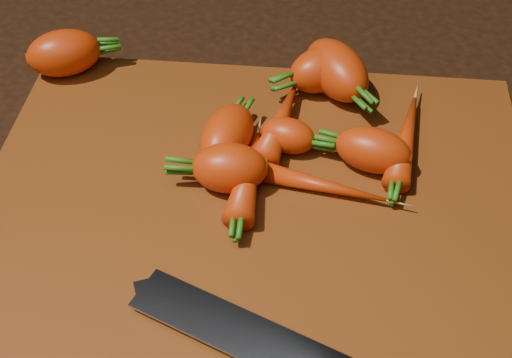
{
  "coord_description": "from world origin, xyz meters",
  "views": [
    {
      "loc": [
        0.04,
        -0.43,
        0.48
      ],
      "look_at": [
        0.0,
        0.01,
        0.03
      ],
      "focal_mm": 50.0,
      "sensor_mm": 36.0,
      "label": 1
    }
  ],
  "objects": [
    {
      "name": "knife",
      "position": [
        0.04,
        -0.16,
        0.02
      ],
      "size": [
        0.34,
        0.16,
        0.02
      ],
      "rotation": [
        0.0,
        0.0,
        -0.39
      ],
      "color": "gray",
      "rests_on": "cutting_board"
    },
    {
      "name": "carrot_0",
      "position": [
        -0.22,
        0.17,
        0.04
      ],
      "size": [
        0.09,
        0.08,
        0.05
      ],
      "primitive_type": "ellipsoid",
      "rotation": [
        0.0,
        0.0,
        0.41
      ],
      "color": "#C0330B",
      "rests_on": "cutting_board"
    },
    {
      "name": "carrot_2",
      "position": [
        0.07,
        0.17,
        0.04
      ],
      "size": [
        0.09,
        0.1,
        0.05
      ],
      "primitive_type": "ellipsoid",
      "rotation": [
        0.0,
        0.0,
        -1.02
      ],
      "color": "#C0330B",
      "rests_on": "cutting_board"
    },
    {
      "name": "carrot_10",
      "position": [
        0.02,
        0.09,
        0.03
      ],
      "size": [
        0.05,
        0.11,
        0.03
      ],
      "primitive_type": "ellipsoid",
      "rotation": [
        0.0,
        0.0,
        1.37
      ],
      "color": "#C0330B",
      "rests_on": "cutting_board"
    },
    {
      "name": "carrot_8",
      "position": [
        0.06,
        0.02,
        0.02
      ],
      "size": [
        0.11,
        0.04,
        0.02
      ],
      "primitive_type": "ellipsoid",
      "rotation": [
        0.0,
        0.0,
        -0.22
      ],
      "color": "#C0330B",
      "rests_on": "cutting_board"
    },
    {
      "name": "carrot_4",
      "position": [
        0.05,
        0.17,
        0.04
      ],
      "size": [
        0.09,
        0.08,
        0.05
      ],
      "primitive_type": "ellipsoid",
      "rotation": [
        0.0,
        0.0,
        3.7
      ],
      "color": "#C0330B",
      "rests_on": "cutting_board"
    },
    {
      "name": "ground",
      "position": [
        0.0,
        0.0,
        -0.01
      ],
      "size": [
        2.0,
        2.0,
        0.01
      ],
      "primitive_type": "cube",
      "color": "black"
    },
    {
      "name": "carrot_6",
      "position": [
        0.1,
        0.05,
        0.03
      ],
      "size": [
        0.08,
        0.06,
        0.04
      ],
      "primitive_type": "ellipsoid",
      "rotation": [
        0.0,
        0.0,
        2.87
      ],
      "color": "#C0330B",
      "rests_on": "cutting_board"
    },
    {
      "name": "carrot_5",
      "position": [
        0.02,
        0.07,
        0.03
      ],
      "size": [
        0.06,
        0.05,
        0.03
      ],
      "primitive_type": "ellipsoid",
      "rotation": [
        0.0,
        0.0,
        -0.25
      ],
      "color": "#C0330B",
      "rests_on": "cutting_board"
    },
    {
      "name": "carrot_9",
      "position": [
        -0.01,
        0.02,
        0.03
      ],
      "size": [
        0.03,
        0.11,
        0.03
      ],
      "primitive_type": "ellipsoid",
      "rotation": [
        0.0,
        0.0,
        1.52
      ],
      "color": "#C0330B",
      "rests_on": "cutting_board"
    },
    {
      "name": "carrot_7",
      "position": [
        0.14,
        0.08,
        0.03
      ],
      "size": [
        0.05,
        0.13,
        0.03
      ],
      "primitive_type": "ellipsoid",
      "rotation": [
        0.0,
        0.0,
        1.38
      ],
      "color": "#C0330B",
      "rests_on": "cutting_board"
    },
    {
      "name": "cutting_board",
      "position": [
        0.0,
        0.0,
        0.01
      ],
      "size": [
        0.5,
        0.4,
        0.01
      ],
      "primitive_type": "cube",
      "color": "#57280D",
      "rests_on": "ground"
    },
    {
      "name": "carrot_1",
      "position": [
        -0.02,
        0.02,
        0.03
      ],
      "size": [
        0.07,
        0.05,
        0.05
      ],
      "primitive_type": "ellipsoid",
      "rotation": [
        0.0,
        0.0,
        3.2
      ],
      "color": "#C0330B",
      "rests_on": "cutting_board"
    },
    {
      "name": "carrot_3",
      "position": [
        -0.03,
        0.06,
        0.03
      ],
      "size": [
        0.06,
        0.09,
        0.05
      ],
      "primitive_type": "ellipsoid",
      "rotation": [
        0.0,
        0.0,
        1.33
      ],
      "color": "#C0330B",
      "rests_on": "cutting_board"
    }
  ]
}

